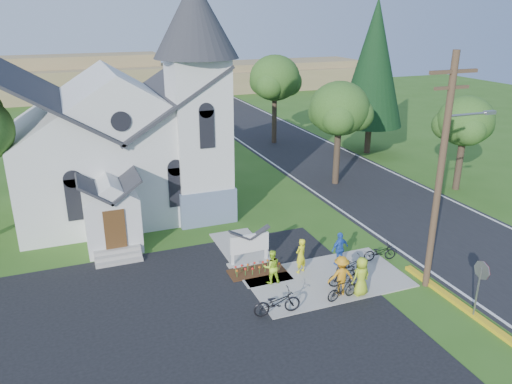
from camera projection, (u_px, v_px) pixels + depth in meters
name	position (u px, v px, depth m)	size (l,w,h in m)	color
ground	(302.00, 291.00, 21.43)	(120.00, 120.00, 0.00)	#315C1A
parking_lot	(146.00, 359.00, 17.28)	(20.00, 16.00, 0.02)	black
road	(333.00, 169.00, 37.96)	(8.00, 90.00, 0.02)	black
sidewalk	(327.00, 279.00, 22.37)	(7.00, 4.00, 0.05)	#A49D94
church	(123.00, 123.00, 28.68)	(12.35, 12.00, 13.00)	silver
church_sign	(250.00, 244.00, 23.47)	(2.20, 0.40, 1.70)	#A49D94
flower_bed	(256.00, 271.00, 23.02)	(2.60, 1.10, 0.07)	#3A210F
utility_pole	(442.00, 168.00, 20.09)	(3.45, 0.28, 10.00)	#483124
stop_sign	(480.00, 278.00, 18.99)	(0.11, 0.76, 2.48)	gray
tree_road_near	(339.00, 109.00, 33.04)	(4.00, 4.00, 7.05)	#35271D
tree_road_mid	(275.00, 78.00, 43.52)	(4.40, 4.40, 7.80)	#35271D
tree_road_far	(465.00, 121.00, 32.13)	(3.60, 3.60, 6.30)	#35271D
conifer	(374.00, 63.00, 39.76)	(5.20, 5.20, 12.40)	#35271D
distant_hills	(149.00, 79.00, 71.13)	(61.00, 10.00, 5.60)	olive
cyclist_0	(301.00, 256.00, 22.65)	(0.61, 0.40, 1.67)	yellow
bike_0	(277.00, 302.00, 19.60)	(0.68, 1.94, 1.02)	black
cyclist_1	(272.00, 267.00, 21.78)	(0.76, 0.59, 1.56)	#B7E92B
bike_1	(345.00, 277.00, 21.60)	(0.44, 1.55, 0.93)	black
cyclist_2	(340.00, 249.00, 23.34)	(0.96, 0.40, 1.64)	blue
bike_2	(352.00, 265.00, 22.73)	(0.55, 1.57, 0.82)	black
cyclist_3	(341.00, 276.00, 20.86)	(1.13, 0.65, 1.75)	orange
bike_3	(342.00, 290.00, 20.63)	(0.42, 1.49, 0.89)	black
cyclist_4	(361.00, 276.00, 20.83)	(0.84, 0.55, 1.72)	#A7C625
bike_4	(380.00, 252.00, 23.88)	(0.56, 1.59, 0.84)	black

